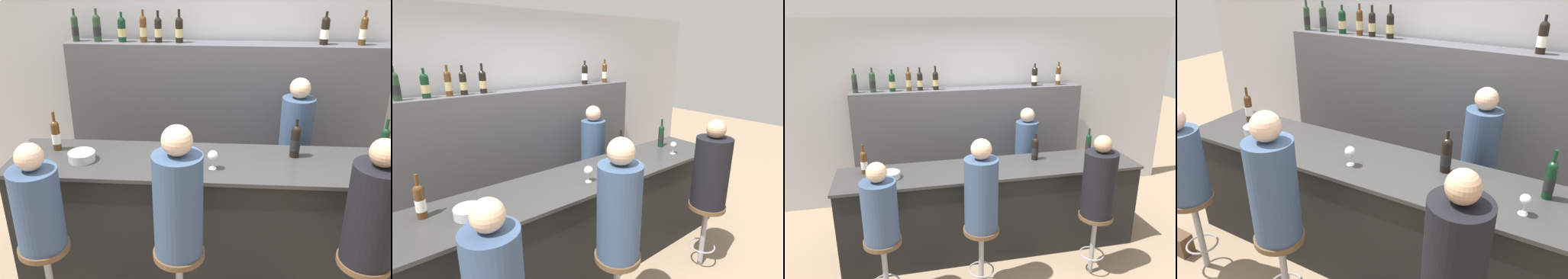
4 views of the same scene
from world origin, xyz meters
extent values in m
plane|color=#8C755B|center=(0.00, 0.00, 0.00)|extent=(16.00, 16.00, 0.00)
cube|color=#B2B2B7|center=(0.00, 1.77, 1.30)|extent=(6.40, 0.05, 2.60)
cube|color=black|center=(0.00, 0.32, 0.49)|extent=(3.32, 0.65, 0.98)
cube|color=#333333|center=(0.00, 0.32, 0.99)|extent=(3.36, 0.69, 0.03)
cube|color=#4C4C51|center=(0.00, 1.55, 0.84)|extent=(3.15, 0.28, 1.68)
cylinder|color=#4C2D14|center=(-1.37, 0.46, 1.11)|extent=(0.07, 0.07, 0.22)
cylinder|color=white|center=(-1.37, 0.46, 1.10)|extent=(0.07, 0.07, 0.09)
sphere|color=#4C2D14|center=(-1.37, 0.46, 1.22)|extent=(0.07, 0.07, 0.07)
cylinder|color=#4C2D14|center=(-1.37, 0.46, 1.29)|extent=(0.02, 0.02, 0.10)
cylinder|color=black|center=(0.56, 0.46, 1.12)|extent=(0.08, 0.08, 0.22)
cylinder|color=black|center=(0.56, 0.46, 1.11)|extent=(0.08, 0.08, 0.09)
sphere|color=black|center=(0.56, 0.46, 1.23)|extent=(0.08, 0.08, 0.08)
cylinder|color=black|center=(0.56, 0.46, 1.29)|extent=(0.02, 0.02, 0.08)
cylinder|color=black|center=(1.23, 0.46, 1.12)|extent=(0.06, 0.06, 0.23)
cylinder|color=black|center=(1.23, 0.46, 1.11)|extent=(0.07, 0.07, 0.09)
sphere|color=black|center=(1.23, 0.46, 1.23)|extent=(0.06, 0.06, 0.06)
cylinder|color=black|center=(1.23, 0.46, 1.30)|extent=(0.02, 0.02, 0.10)
cylinder|color=#233823|center=(-1.49, 1.55, 1.79)|extent=(0.07, 0.07, 0.22)
cylinder|color=black|center=(-1.49, 1.55, 1.78)|extent=(0.07, 0.07, 0.09)
sphere|color=#233823|center=(-1.49, 1.55, 1.90)|extent=(0.07, 0.07, 0.07)
cylinder|color=#233823|center=(-1.49, 1.55, 1.95)|extent=(0.02, 0.02, 0.08)
cylinder|color=#233823|center=(-1.27, 1.55, 1.79)|extent=(0.08, 0.08, 0.22)
cylinder|color=black|center=(-1.27, 1.55, 1.78)|extent=(0.08, 0.08, 0.09)
sphere|color=#233823|center=(-1.27, 1.55, 1.90)|extent=(0.08, 0.08, 0.08)
cylinder|color=#233823|center=(-1.27, 1.55, 1.96)|extent=(0.02, 0.02, 0.08)
cylinder|color=black|center=(-1.02, 1.55, 1.78)|extent=(0.08, 0.08, 0.20)
cylinder|color=tan|center=(-1.02, 1.55, 1.77)|extent=(0.08, 0.08, 0.08)
sphere|color=black|center=(-1.02, 1.55, 1.88)|extent=(0.08, 0.08, 0.08)
cylinder|color=black|center=(-1.02, 1.55, 1.93)|extent=(0.02, 0.02, 0.07)
cylinder|color=#4C2D14|center=(-0.81, 1.55, 1.79)|extent=(0.07, 0.07, 0.22)
cylinder|color=tan|center=(-0.81, 1.55, 1.78)|extent=(0.07, 0.07, 0.09)
sphere|color=#4C2D14|center=(-0.81, 1.55, 1.90)|extent=(0.07, 0.07, 0.07)
cylinder|color=#4C2D14|center=(-0.81, 1.55, 1.95)|extent=(0.02, 0.02, 0.08)
cylinder|color=black|center=(-0.67, 1.55, 1.78)|extent=(0.07, 0.07, 0.20)
cylinder|color=tan|center=(-0.67, 1.55, 1.77)|extent=(0.07, 0.07, 0.08)
sphere|color=black|center=(-0.67, 1.55, 1.88)|extent=(0.07, 0.07, 0.07)
cylinder|color=black|center=(-0.67, 1.55, 1.94)|extent=(0.02, 0.02, 0.08)
cylinder|color=black|center=(-0.46, 1.55, 1.78)|extent=(0.07, 0.07, 0.20)
cylinder|color=tan|center=(-0.46, 1.55, 1.77)|extent=(0.08, 0.08, 0.08)
sphere|color=black|center=(-0.46, 1.55, 1.88)|extent=(0.07, 0.07, 0.07)
cylinder|color=black|center=(-0.46, 1.55, 1.95)|extent=(0.02, 0.02, 0.10)
cylinder|color=black|center=(0.92, 1.55, 1.79)|extent=(0.08, 0.08, 0.22)
cylinder|color=white|center=(0.92, 1.55, 1.78)|extent=(0.08, 0.08, 0.09)
sphere|color=black|center=(0.92, 1.55, 1.90)|extent=(0.08, 0.08, 0.08)
cylinder|color=black|center=(0.92, 1.55, 1.95)|extent=(0.02, 0.02, 0.07)
cylinder|color=#4C2D14|center=(1.28, 1.55, 1.80)|extent=(0.07, 0.07, 0.23)
cylinder|color=beige|center=(1.28, 1.55, 1.78)|extent=(0.07, 0.07, 0.09)
sphere|color=#4C2D14|center=(1.28, 1.55, 1.91)|extent=(0.07, 0.07, 0.07)
cylinder|color=#4C2D14|center=(1.28, 1.55, 1.96)|extent=(0.02, 0.02, 0.08)
cylinder|color=silver|center=(-0.08, 0.20, 1.01)|extent=(0.06, 0.06, 0.00)
cylinder|color=silver|center=(-0.08, 0.20, 1.04)|extent=(0.01, 0.01, 0.07)
sphere|color=silver|center=(-0.08, 0.20, 1.11)|extent=(0.08, 0.08, 0.08)
cylinder|color=silver|center=(1.13, 0.20, 1.01)|extent=(0.06, 0.06, 0.00)
cylinder|color=silver|center=(1.13, 0.20, 1.04)|extent=(0.01, 0.01, 0.07)
sphere|color=silver|center=(1.13, 0.20, 1.11)|extent=(0.07, 0.07, 0.07)
cylinder|color=#B7B7BC|center=(-1.10, 0.27, 1.04)|extent=(0.21, 0.21, 0.07)
cylinder|color=gray|center=(-1.19, -0.39, 0.33)|extent=(0.05, 0.05, 0.66)
cylinder|color=brown|center=(-1.19, -0.39, 0.68)|extent=(0.34, 0.34, 0.04)
cylinder|color=#334766|center=(-1.19, -0.39, 0.98)|extent=(0.31, 0.31, 0.57)
sphere|color=#D8AD8C|center=(-1.19, -0.39, 1.35)|extent=(0.18, 0.18, 0.18)
cylinder|color=gray|center=(-0.28, -0.39, 0.33)|extent=(0.05, 0.05, 0.66)
torus|color=gray|center=(-0.28, -0.39, 0.23)|extent=(0.26, 0.26, 0.02)
cylinder|color=brown|center=(-0.28, -0.39, 0.68)|extent=(0.34, 0.34, 0.04)
cylinder|color=#334766|center=(-0.28, -0.39, 1.05)|extent=(0.31, 0.31, 0.70)
sphere|color=#D8AD8C|center=(-0.28, -0.39, 1.49)|extent=(0.19, 0.19, 0.19)
cylinder|color=gray|center=(0.91, -0.39, 0.33)|extent=(0.05, 0.05, 0.66)
torus|color=gray|center=(0.91, -0.39, 0.23)|extent=(0.26, 0.26, 0.02)
cylinder|color=brown|center=(0.91, -0.39, 0.68)|extent=(0.34, 0.34, 0.04)
cylinder|color=black|center=(0.91, -0.39, 1.03)|extent=(0.32, 0.32, 0.67)
sphere|color=tan|center=(0.91, -0.39, 1.45)|extent=(0.17, 0.17, 0.17)
cylinder|color=#334766|center=(0.66, 1.04, 0.65)|extent=(0.30, 0.30, 1.30)
sphere|color=#D8AD8C|center=(0.66, 1.04, 1.39)|extent=(0.19, 0.19, 0.19)
camera|label=1|loc=(-0.01, -2.70, 2.53)|focal=40.00mm
camera|label=2|loc=(-1.63, -1.74, 2.14)|focal=28.00mm
camera|label=3|loc=(-0.99, -3.49, 2.62)|focal=35.00mm
camera|label=4|loc=(1.28, -1.86, 2.37)|focal=35.00mm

